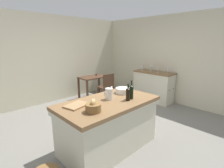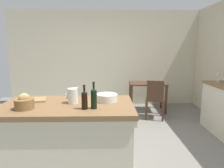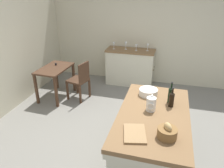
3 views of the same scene
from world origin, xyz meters
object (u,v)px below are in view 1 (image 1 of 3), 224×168
side_cabinet (153,86)px  bread_basket (93,107)px  wine_glass_far_left (167,69)px  wine_bottle_dark (131,91)px  writing_desk (93,80)px  wooden_chair (107,87)px  wine_glass_right (142,67)px  cutting_board (77,105)px  island_table (108,123)px  pitcher (109,94)px  wine_glass_left (158,69)px  wine_bottle_amber (128,94)px  wine_glass_middle (151,67)px  wash_bowl (123,91)px

side_cabinet → bread_basket: bread_basket is taller
wine_glass_far_left → wine_bottle_dark: bearing=-165.5°
side_cabinet → wine_bottle_dark: size_ratio=3.84×
writing_desk → wine_bottle_dark: (-1.17, -2.54, 0.38)m
wooden_chair → wine_glass_far_left: size_ratio=5.21×
wine_glass_far_left → wine_glass_right: (-0.07, 0.84, 0.00)m
cutting_board → wine_glass_far_left: 3.26m
island_table → wine_glass_right: bearing=25.4°
pitcher → wine_glass_left: pitcher is taller
side_cabinet → writing_desk: 1.92m
writing_desk → wine_glass_left: wine_glass_left is taller
wine_glass_far_left → wine_glass_right: wine_glass_right is taller
wine_bottle_amber → wine_glass_left: bearing=20.4°
writing_desk → bread_basket: bread_basket is taller
wine_glass_middle → island_table: bearing=-160.4°
side_cabinet → writing_desk: size_ratio=1.35×
wine_bottle_dark → wine_glass_middle: bearing=26.2°
island_table → side_cabinet: (2.72, 0.84, -0.00)m
wine_glass_far_left → pitcher: bearing=-172.1°
side_cabinet → wine_glass_right: (-0.04, 0.43, 0.58)m
bread_basket → wine_glass_far_left: 3.27m
cutting_board → wine_glass_middle: size_ratio=1.86×
bread_basket → wine_glass_left: size_ratio=1.49×
wine_glass_far_left → island_table: bearing=-171.2°
island_table → wash_bowl: bearing=14.9°
wine_glass_far_left → wine_glass_left: size_ratio=1.15×
cutting_board → wine_glass_left: 3.24m
island_table → writing_desk: size_ratio=1.85×
side_cabinet → wine_glass_far_left: size_ratio=7.22×
bread_basket → wine_bottle_amber: bearing=-2.1°
wash_bowl → wine_glass_far_left: wine_glass_far_left is taller
wooden_chair → cutting_board: wooden_chair is taller
wine_glass_left → wine_glass_right: bearing=91.1°
wooden_chair → wine_glass_far_left: wine_glass_far_left is taller
writing_desk → wine_bottle_amber: (-1.27, -2.56, 0.37)m
wooden_chair → bread_basket: 2.85m
wash_bowl → wine_glass_right: (2.16, 1.13, 0.13)m
wooden_chair → wash_bowl: 1.99m
island_table → writing_desk: (1.52, 2.34, 0.15)m
island_table → wine_glass_middle: wine_glass_middle is taller
side_cabinet → bread_basket: (-3.18, -1.03, 0.47)m
writing_desk → wine_glass_middle: (1.20, -1.37, 0.45)m
cutting_board → wine_glass_far_left: bearing=4.5°
wooden_chair → wine_bottle_dark: bearing=-121.9°
wine_glass_middle → wine_glass_right: wine_glass_middle is taller
wine_bottle_dark → wine_glass_right: (2.32, 1.46, 0.05)m
bread_basket → wine_glass_right: size_ratio=1.27×
writing_desk → pitcher: 2.74m
wooden_chair → wine_glass_right: wine_glass_right is taller
side_cabinet → wine_glass_left: (-0.03, -0.15, 0.57)m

